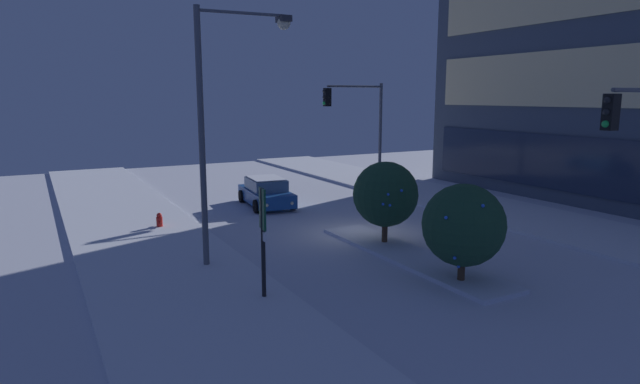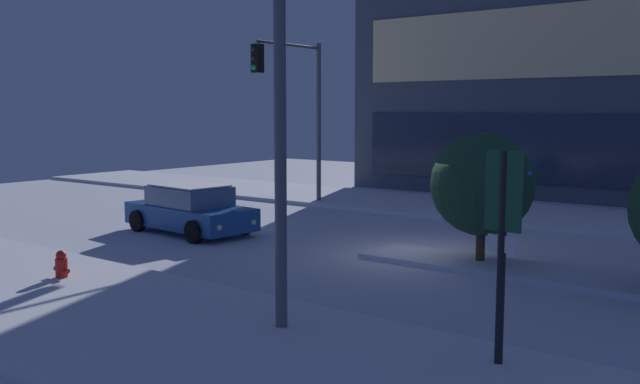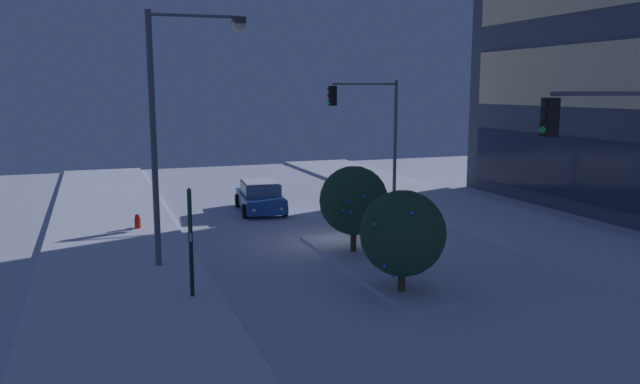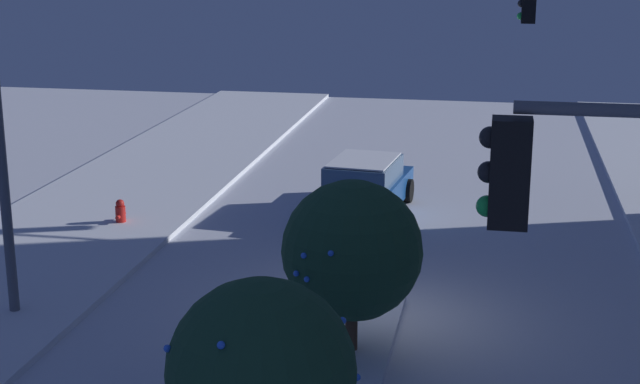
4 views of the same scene
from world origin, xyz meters
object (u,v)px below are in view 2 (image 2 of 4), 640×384
car_near (190,210)px  decorated_tree_left_of_median (482,184)px  street_lamp_arched (313,11)px  traffic_light_corner_far_left (295,93)px  parking_info_sign (502,232)px  fire_hydrant (62,268)px

car_near → decorated_tree_left_of_median: size_ratio=1.42×
street_lamp_arched → decorated_tree_left_of_median: street_lamp_arched is taller
traffic_light_corner_far_left → parking_info_sign: bearing=48.6°
traffic_light_corner_far_left → street_lamp_arched: bearing=40.1°
street_lamp_arched → fire_hydrant: size_ratio=11.43×
street_lamp_arched → parking_info_sign: bearing=-90.8°
car_near → street_lamp_arched: bearing=-24.1°
car_near → traffic_light_corner_far_left: size_ratio=0.72×
traffic_light_corner_far_left → parking_info_sign: size_ratio=2.00×
traffic_light_corner_far_left → decorated_tree_left_of_median: bearing=62.6°
street_lamp_arched → parking_info_sign: size_ratio=2.62×
car_near → decorated_tree_left_of_median: decorated_tree_left_of_median is taller
traffic_light_corner_far_left → fire_hydrant: (3.26, -12.13, -4.06)m
car_near → street_lamp_arched: street_lamp_arched is taller
fire_hydrant → decorated_tree_left_of_median: (6.58, 7.03, 1.63)m
parking_info_sign → car_near: bearing=75.3°
car_near → decorated_tree_left_of_median: bearing=12.8°
traffic_light_corner_far_left → parking_info_sign: (12.85, -11.32, -2.37)m
fire_hydrant → decorated_tree_left_of_median: 9.77m
car_near → traffic_light_corner_far_left: traffic_light_corner_far_left is taller
street_lamp_arched → fire_hydrant: 7.96m
traffic_light_corner_far_left → parking_info_sign: traffic_light_corner_far_left is taller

